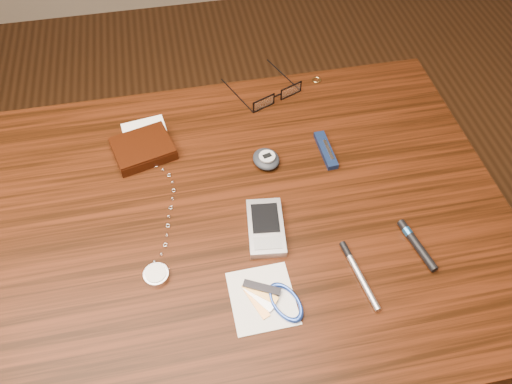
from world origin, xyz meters
The scene contains 12 objects.
ground centered at (0.00, 0.00, 0.00)m, with size 3.80×3.80×0.00m, color #472814.
desk centered at (0.00, 0.00, 0.65)m, with size 1.00×0.70×0.75m.
wallet_and_card centered at (-0.13, 0.18, 0.76)m, with size 0.13×0.16×0.02m.
eyeglasses centered at (0.15, 0.28, 0.76)m, with size 0.16×0.16×0.03m.
gold_ring centered at (0.25, 0.32, 0.75)m, with size 0.02×0.02×0.00m, color tan.
pocket_watch centered at (-0.12, -0.08, 0.76)m, with size 0.10×0.32×0.01m.
pda_phone centered at (0.07, -0.04, 0.76)m, with size 0.07×0.12×0.02m.
pedometer centered at (0.10, 0.11, 0.76)m, with size 0.06×0.07×0.02m.
notepad_keys centered at (0.05, -0.17, 0.75)m, with size 0.12×0.11×0.01m.
pocket_knife centered at (0.22, 0.11, 0.76)m, with size 0.02×0.09×0.01m.
silver_pen centered at (0.19, -0.15, 0.75)m, with size 0.03×0.13×0.01m.
black_blue_pen centered at (0.30, -0.12, 0.76)m, with size 0.03×0.10×0.01m.
Camera 1 is at (-0.04, -0.50, 1.46)m, focal length 35.00 mm.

